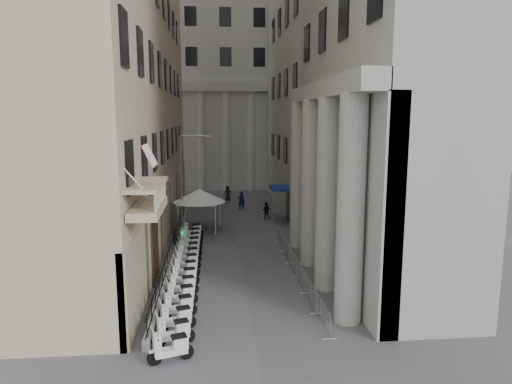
{
  "coord_description": "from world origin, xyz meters",
  "views": [
    {
      "loc": [
        -1.57,
        -12.69,
        9.0
      ],
      "look_at": [
        0.95,
        14.47,
        4.5
      ],
      "focal_mm": 32.0,
      "sensor_mm": 36.0,
      "label": 1
    }
  ],
  "objects_px": {
    "security_tent": "(197,195)",
    "info_kiosk": "(177,238)",
    "pedestrian_a": "(241,201)",
    "street_lamp": "(185,176)",
    "scooter_0": "(171,362)",
    "pedestrian_b": "(266,210)"
  },
  "relations": [
    {
      "from": "street_lamp",
      "to": "pedestrian_a",
      "type": "xyz_separation_m",
      "value": [
        4.89,
        8.09,
        -3.59
      ]
    },
    {
      "from": "scooter_0",
      "to": "security_tent",
      "type": "relative_size",
      "value": 0.36
    },
    {
      "from": "info_kiosk",
      "to": "pedestrian_b",
      "type": "xyz_separation_m",
      "value": [
        7.19,
        8.83,
        -0.04
      ]
    },
    {
      "from": "scooter_0",
      "to": "security_tent",
      "type": "height_order",
      "value": "security_tent"
    },
    {
      "from": "scooter_0",
      "to": "pedestrian_a",
      "type": "bearing_deg",
      "value": -26.23
    },
    {
      "from": "scooter_0",
      "to": "pedestrian_a",
      "type": "xyz_separation_m",
      "value": [
        4.3,
        27.64,
        0.91
      ]
    },
    {
      "from": "street_lamp",
      "to": "pedestrian_b",
      "type": "bearing_deg",
      "value": 21.1
    },
    {
      "from": "pedestrian_a",
      "to": "security_tent",
      "type": "bearing_deg",
      "value": 65.13
    },
    {
      "from": "street_lamp",
      "to": "info_kiosk",
      "type": "distance_m",
      "value": 6.05
    },
    {
      "from": "pedestrian_a",
      "to": "pedestrian_b",
      "type": "distance_m",
      "value": 4.49
    },
    {
      "from": "scooter_0",
      "to": "pedestrian_a",
      "type": "relative_size",
      "value": 0.82
    },
    {
      "from": "scooter_0",
      "to": "info_kiosk",
      "type": "relative_size",
      "value": 0.94
    },
    {
      "from": "info_kiosk",
      "to": "pedestrian_a",
      "type": "height_order",
      "value": "pedestrian_a"
    },
    {
      "from": "pedestrian_a",
      "to": "info_kiosk",
      "type": "bearing_deg",
      "value": 71.18
    },
    {
      "from": "security_tent",
      "to": "info_kiosk",
      "type": "distance_m",
      "value": 5.94
    },
    {
      "from": "info_kiosk",
      "to": "scooter_0",
      "type": "bearing_deg",
      "value": -110.05
    },
    {
      "from": "street_lamp",
      "to": "scooter_0",
      "type": "bearing_deg",
      "value": -97.76
    },
    {
      "from": "pedestrian_b",
      "to": "security_tent",
      "type": "bearing_deg",
      "value": 45.71
    },
    {
      "from": "street_lamp",
      "to": "pedestrian_a",
      "type": "relative_size",
      "value": 4.18
    },
    {
      "from": "street_lamp",
      "to": "pedestrian_a",
      "type": "bearing_deg",
      "value": 49.3
    },
    {
      "from": "info_kiosk",
      "to": "security_tent",
      "type": "bearing_deg",
      "value": 53.28
    },
    {
      "from": "scooter_0",
      "to": "pedestrian_a",
      "type": "distance_m",
      "value": 27.98
    }
  ]
}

